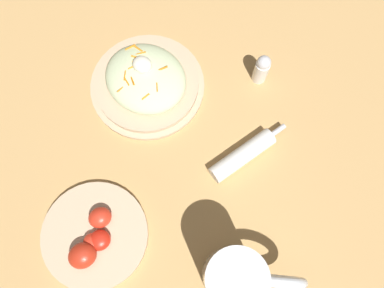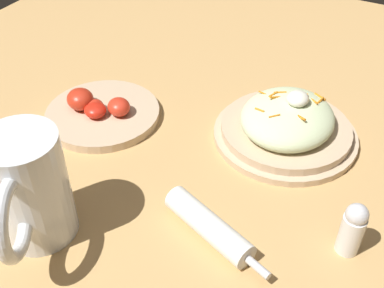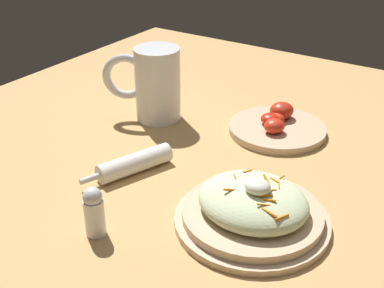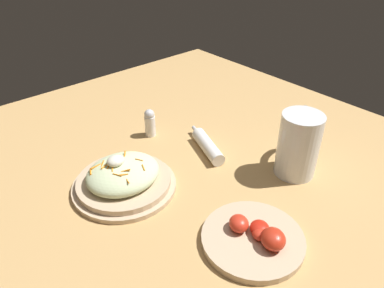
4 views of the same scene
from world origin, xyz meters
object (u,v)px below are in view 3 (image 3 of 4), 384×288
object	(u,v)px
napkin_roll	(134,163)
salt_shaker	(94,211)
salad_plate	(253,209)
beer_mug	(155,88)
tomato_plate	(277,126)

from	to	relation	value
napkin_roll	salt_shaker	world-z (taller)	salt_shaker
salad_plate	beer_mug	distance (m)	0.42
salad_plate	napkin_roll	distance (m)	0.25
salad_plate	tomato_plate	distance (m)	0.32
salad_plate	beer_mug	bearing A→B (deg)	147.64
salad_plate	beer_mug	xyz separation A→B (m)	(-0.35, 0.22, 0.04)
salad_plate	napkin_roll	world-z (taller)	salad_plate
napkin_roll	salt_shaker	bearing A→B (deg)	-69.26
salad_plate	napkin_roll	bearing A→B (deg)	175.68
tomato_plate	salt_shaker	xyz separation A→B (m)	(-0.08, -0.46, 0.03)
beer_mug	salt_shaker	distance (m)	0.41
napkin_roll	tomato_plate	bearing A→B (deg)	62.89
napkin_roll	salt_shaker	distance (m)	0.18
beer_mug	salt_shaker	size ratio (longest dim) A/B	1.96
salad_plate	napkin_roll	size ratio (longest dim) A/B	1.37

